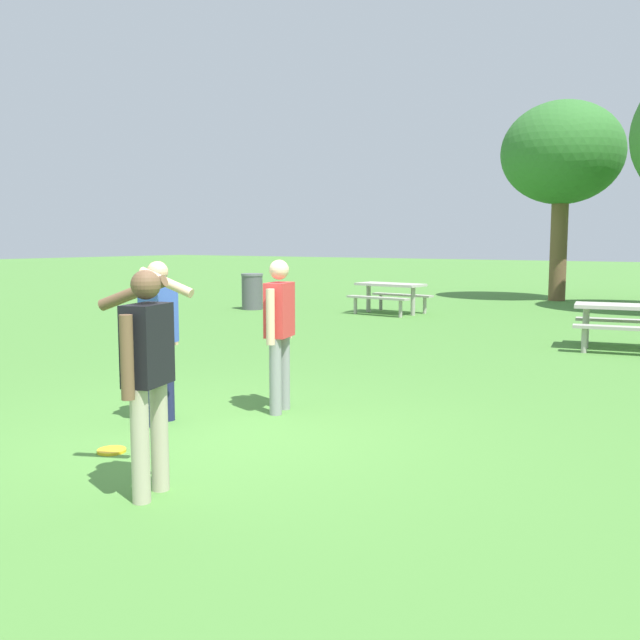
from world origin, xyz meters
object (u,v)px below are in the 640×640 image
picnic_table_near (628,317)px  person_bystander (160,329)px  picnic_table_far (390,292)px  person_thrower (279,325)px  person_catcher (146,365)px  trash_can_beside_table (252,291)px  tree_tall_left (562,155)px  frisbee (112,451)px

picnic_table_near → person_bystander: bearing=-111.5°
picnic_table_far → person_thrower: bearing=-68.7°
person_catcher → trash_can_beside_table: person_catcher is taller
person_thrower → tree_tall_left: bearing=94.7°
person_thrower → person_catcher: 2.63m
picnic_table_far → tree_tall_left: (2.45, 6.29, 3.84)m
trash_can_beside_table → person_bystander: bearing=-55.4°
person_catcher → frisbee: person_catcher is taller
trash_can_beside_table → tree_tall_left: size_ratio=0.16×
trash_can_beside_table → tree_tall_left: bearing=50.4°
person_catcher → person_bystander: bearing=133.7°
person_bystander → frisbee: (0.34, -0.93, -0.95)m
frisbee → trash_can_beside_table: size_ratio=0.26×
person_thrower → picnic_table_near: person_thrower is taller
picnic_table_far → trash_can_beside_table: bearing=-163.8°
person_catcher → frisbee: bearing=152.8°
person_catcher → picnic_table_near: person_catcher is taller
trash_can_beside_table → tree_tall_left: 10.30m
person_catcher → picnic_table_near: size_ratio=0.84×
frisbee → trash_can_beside_table: (-7.02, 10.62, 0.47)m
person_bystander → picnic_table_near: size_ratio=0.84×
person_thrower → picnic_table_far: 10.40m
picnic_table_near → picnic_table_far: 6.81m
person_bystander → frisbee: 1.37m
person_thrower → frisbee: person_thrower is taller
person_thrower → trash_can_beside_table: bearing=130.5°
person_bystander → tree_tall_left: size_ratio=0.27×
person_catcher → person_bystander: 2.05m
person_catcher → tree_tall_left: (-2.03, 18.51, 3.45)m
frisbee → picnic_table_far: 12.17m
person_bystander → picnic_table_far: person_bystander is taller
picnic_table_near → trash_can_beside_table: (-9.71, 1.98, -0.08)m
person_catcher → picnic_table_near: (1.62, 9.19, -0.40)m
picnic_table_near → person_thrower: bearing=-109.3°
picnic_table_near → trash_can_beside_table: trash_can_beside_table is taller
person_bystander → person_catcher: bearing=-46.3°
person_thrower → frisbee: bearing=-100.4°
person_bystander → tree_tall_left: 17.38m
person_bystander → trash_can_beside_table: size_ratio=1.71×
picnic_table_near → trash_can_beside_table: bearing=168.5°
person_thrower → tree_tall_left: size_ratio=0.27×
trash_can_beside_table → person_thrower: bearing=-49.5°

